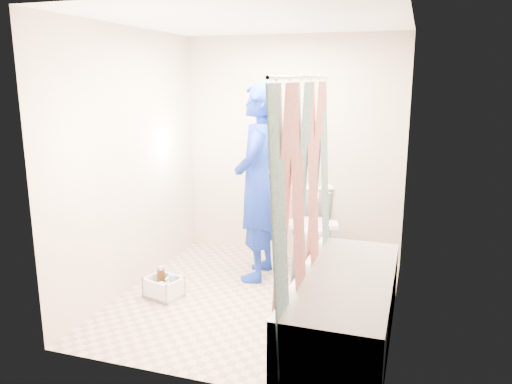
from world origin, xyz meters
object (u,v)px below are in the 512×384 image
(bathtub, at_px, (344,304))
(plumber, at_px, (258,183))
(cleaning_caddy, at_px, (165,288))
(toilet, at_px, (312,227))

(bathtub, xyz_separation_m, plumber, (-1.00, 0.95, 0.69))
(bathtub, height_order, cleaning_caddy, bathtub)
(plumber, bearing_deg, bathtub, 42.25)
(toilet, height_order, cleaning_caddy, toilet)
(toilet, distance_m, plumber, 0.84)
(toilet, relative_size, cleaning_caddy, 2.29)
(bathtub, relative_size, cleaning_caddy, 4.81)
(toilet, xyz_separation_m, cleaning_caddy, (-1.10, -1.21, -0.33))
(bathtub, distance_m, toilet, 1.53)
(toilet, xyz_separation_m, plumber, (-0.45, -0.47, 0.54))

